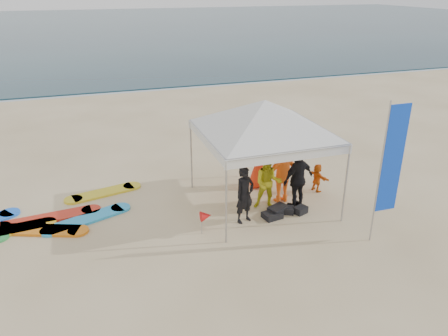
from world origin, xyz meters
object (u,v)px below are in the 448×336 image
person_seated (317,178)px  person_black_b (298,179)px  surfboard_spread (36,222)px  person_orange_b (260,159)px  canopy_tent (265,100)px  person_black_a (245,195)px  person_orange_a (282,170)px  feather_flag (391,161)px  marker_pennant (206,216)px  person_yellow (268,183)px

person_seated → person_black_b: bearing=112.1°
surfboard_spread → person_orange_b: bearing=1.8°
person_black_b → canopy_tent: canopy_tent is taller
person_black_a → person_orange_b: 2.27m
person_orange_a → surfboard_spread: bearing=-9.6°
person_black_a → feather_flag: 3.73m
person_seated → canopy_tent: size_ratio=0.19×
person_orange_a → surfboard_spread: person_orange_a is taller
marker_pennant → person_yellow: bearing=20.2°
person_yellow → surfboard_spread: 6.41m
person_black_a → person_seated: size_ratio=1.79×
person_black_b → marker_pennant: size_ratio=2.80×
person_orange_b → person_seated: bearing=149.6°
person_black_a → feather_flag: size_ratio=0.44×
feather_flag → person_black_b: bearing=119.3°
person_black_b → person_seated: person_black_b is taller
person_yellow → canopy_tent: 2.32m
canopy_tent → surfboard_spread: size_ratio=0.87×
person_yellow → feather_flag: 3.41m
canopy_tent → surfboard_spread: canopy_tent is taller
marker_pennant → person_seated: bearing=18.1°
person_black_a → person_black_b: (1.71, 0.26, 0.10)m
feather_flag → surfboard_spread: 9.26m
canopy_tent → marker_pennant: bearing=-151.8°
person_black_b → person_orange_a: bearing=-80.9°
person_seated → person_orange_a: bearing=86.9°
canopy_tent → feather_flag: (2.07, -2.73, -0.97)m
person_seated → canopy_tent: bearing=83.0°
person_orange_a → person_seated: (1.35, 0.24, -0.53)m
feather_flag → surfboard_spread: feather_flag is taller
person_black_a → canopy_tent: bearing=24.4°
person_orange_a → person_orange_b: bearing=-81.2°
person_yellow → surfboard_spread: bearing=-168.9°
person_orange_a → surfboard_spread: size_ratio=0.36×
person_seated → marker_pennant: person_seated is taller
person_black_b → person_seated: size_ratio=2.01×
person_orange_a → marker_pennant: bearing=19.8°
surfboard_spread → person_black_b: bearing=-11.4°
person_orange_a → feather_flag: (1.47, -2.70, 1.15)m
person_seated → person_orange_b: bearing=47.7°
person_black_a → marker_pennant: bearing=172.9°
marker_pennant → person_orange_b: bearing=42.0°
person_orange_a → person_black_b: person_orange_a is taller
person_black_a → person_seated: 3.00m
feather_flag → marker_pennant: feather_flag is taller
canopy_tent → person_yellow: bearing=-82.8°
person_orange_a → feather_flag: 3.28m
person_black_b → person_orange_b: person_orange_b is taller
person_orange_b → marker_pennant: (-2.39, -2.15, -0.43)m
person_black_a → surfboard_spread: bearing=143.1°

